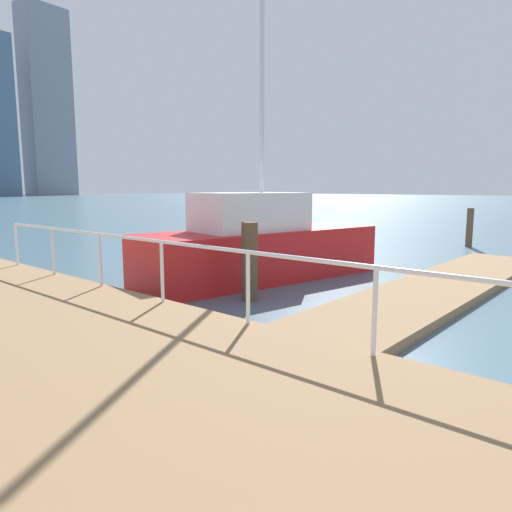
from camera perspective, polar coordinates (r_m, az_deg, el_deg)
name	(u,v)px	position (r m, az deg, el deg)	size (l,w,h in m)	color
ground_plane	(97,260)	(16.23, -18.88, -0.44)	(300.00, 300.00, 0.00)	#476675
floating_dock	(438,289)	(11.33, 21.37, -3.76)	(11.93, 2.00, 0.18)	#93704C
boardwalk_railing	(466,297)	(5.19, 24.30, -4.61)	(0.06, 21.85, 1.08)	white
dock_piling_0	(470,227)	(20.57, 24.70, 3.19)	(0.26, 0.26, 1.56)	brown
dock_piling_2	(250,262)	(9.68, -0.78, -0.74)	(0.34, 0.34, 1.65)	brown
moored_boat_2	(259,246)	(11.99, 0.42, 1.28)	(6.92, 3.27, 8.09)	red
skyline_tower_7	(47,103)	(166.60, -24.23, 16.70)	(13.90, 7.83, 57.13)	gray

